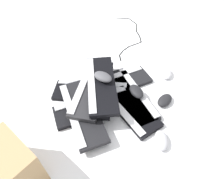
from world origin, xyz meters
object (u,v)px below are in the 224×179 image
(keyboard_1, at_px, (116,84))
(keyboard_2, at_px, (91,91))
(keyboard_7, at_px, (82,111))
(mouse_1, at_px, (166,73))
(keyboard_5, at_px, (99,88))
(keyboard_0, at_px, (130,95))
(keyboard_6, at_px, (92,88))
(mouse_2, at_px, (161,140))
(mouse_0, at_px, (136,91))
(mouse_4, at_px, (103,77))
(mouse_3, at_px, (165,100))
(keyboard_4, at_px, (126,104))
(keyboard_8, at_px, (101,84))
(keyboard_3, at_px, (94,106))

(keyboard_1, bearing_deg, keyboard_2, -167.79)
(keyboard_1, relative_size, keyboard_7, 1.01)
(mouse_1, bearing_deg, keyboard_5, -57.07)
(keyboard_0, bearing_deg, keyboard_6, 169.04)
(keyboard_5, height_order, keyboard_6, keyboard_6)
(keyboard_1, xyz_separation_m, mouse_2, (0.14, -0.42, 0.01))
(keyboard_6, height_order, keyboard_7, keyboard_6)
(keyboard_0, bearing_deg, keyboard_5, 160.71)
(keyboard_7, bearing_deg, mouse_0, 14.33)
(mouse_0, xyz_separation_m, mouse_4, (-0.18, 0.06, 0.09))
(keyboard_0, distance_m, mouse_4, 0.20)
(mouse_2, bearing_deg, mouse_0, 21.45)
(mouse_2, relative_size, mouse_4, 1.00)
(mouse_0, distance_m, mouse_1, 0.28)
(keyboard_2, xyz_separation_m, mouse_3, (0.41, -0.15, 0.01))
(keyboard_1, relative_size, mouse_0, 4.22)
(keyboard_1, relative_size, keyboard_4, 1.00)
(keyboard_2, height_order, keyboard_8, keyboard_8)
(mouse_2, bearing_deg, keyboard_4, 37.70)
(keyboard_1, bearing_deg, keyboard_8, -144.89)
(keyboard_4, distance_m, mouse_1, 0.37)
(keyboard_0, bearing_deg, keyboard_2, 162.31)
(mouse_1, relative_size, mouse_4, 1.00)
(keyboard_4, relative_size, mouse_3, 4.21)
(keyboard_1, bearing_deg, mouse_3, -36.26)
(keyboard_1, distance_m, mouse_1, 0.34)
(mouse_0, bearing_deg, mouse_4, -122.48)
(keyboard_4, height_order, keyboard_6, keyboard_6)
(mouse_0, relative_size, mouse_2, 1.00)
(keyboard_5, bearing_deg, keyboard_7, -125.95)
(keyboard_8, bearing_deg, mouse_0, -12.73)
(keyboard_8, relative_size, mouse_3, 4.09)
(keyboard_1, distance_m, keyboard_6, 0.17)
(keyboard_4, height_order, mouse_2, mouse_2)
(keyboard_6, bearing_deg, mouse_4, 7.55)
(keyboard_0, bearing_deg, mouse_0, -15.61)
(keyboard_0, relative_size, keyboard_6, 1.00)
(keyboard_8, height_order, mouse_3, keyboard_8)
(keyboard_0, relative_size, mouse_1, 4.22)
(keyboard_4, height_order, mouse_1, mouse_1)
(keyboard_6, xyz_separation_m, mouse_2, (0.29, -0.36, -0.05))
(keyboard_2, distance_m, keyboard_8, 0.11)
(keyboard_8, bearing_deg, mouse_3, -18.11)
(mouse_2, xyz_separation_m, mouse_4, (-0.23, 0.36, 0.12))
(keyboard_5, height_order, mouse_2, keyboard_5)
(mouse_2, bearing_deg, keyboard_2, 50.93)
(keyboard_3, bearing_deg, keyboard_7, -145.92)
(keyboard_5, bearing_deg, keyboard_8, -64.02)
(keyboard_3, height_order, keyboard_4, same)
(keyboard_6, height_order, mouse_0, keyboard_6)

